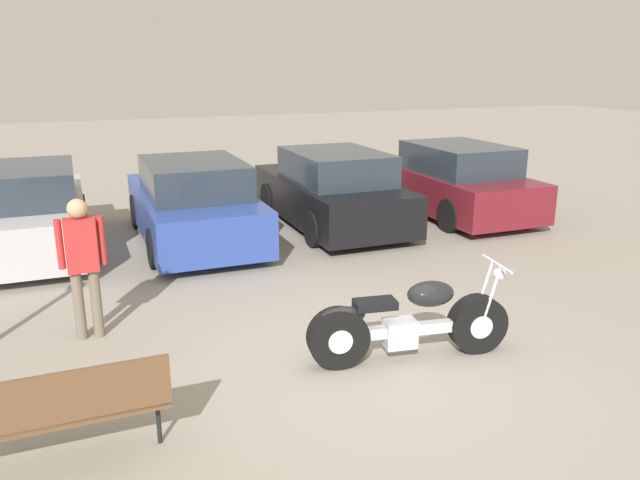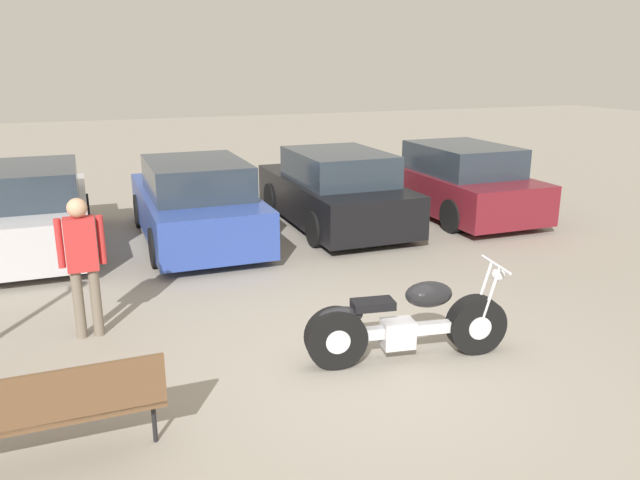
% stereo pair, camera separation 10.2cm
% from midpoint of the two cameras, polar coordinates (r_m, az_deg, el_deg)
% --- Properties ---
extents(ground_plane, '(60.00, 60.00, 0.00)m').
position_cam_midpoint_polar(ground_plane, '(6.74, 5.71, -11.56)').
color(ground_plane, gray).
extents(motorcycle, '(2.24, 0.77, 1.03)m').
position_cam_midpoint_polar(motorcycle, '(6.78, 8.28, -7.59)').
color(motorcycle, black).
rests_on(motorcycle, ground_plane).
extents(parked_car_silver, '(1.89, 4.23, 1.47)m').
position_cam_midpoint_polar(parked_car_silver, '(11.50, -24.79, 2.40)').
color(parked_car_silver, '#BCBCC1').
rests_on(parked_car_silver, ground_plane).
extents(parked_car_blue, '(1.89, 4.23, 1.47)m').
position_cam_midpoint_polar(parked_car_blue, '(11.21, -11.03, 3.29)').
color(parked_car_blue, '#2D479E').
rests_on(parked_car_blue, ground_plane).
extents(parked_car_black, '(1.89, 4.23, 1.47)m').
position_cam_midpoint_polar(parked_car_black, '(12.09, 1.58, 4.52)').
color(parked_car_black, black).
rests_on(parked_car_black, ground_plane).
extents(parked_car_maroon, '(1.89, 4.23, 1.47)m').
position_cam_midpoint_polar(parked_car_maroon, '(13.30, 12.55, 5.22)').
color(parked_car_maroon, maroon).
rests_on(parked_car_maroon, ground_plane).
extents(park_bench, '(1.67, 0.42, 0.89)m').
position_cam_midpoint_polar(park_bench, '(5.38, -22.51, -13.86)').
color(park_bench, brown).
rests_on(park_bench, ground_plane).
extents(person_standing, '(0.52, 0.22, 1.66)m').
position_cam_midpoint_polar(person_standing, '(7.54, -20.55, -1.41)').
color(person_standing, '#726656').
rests_on(person_standing, ground_plane).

